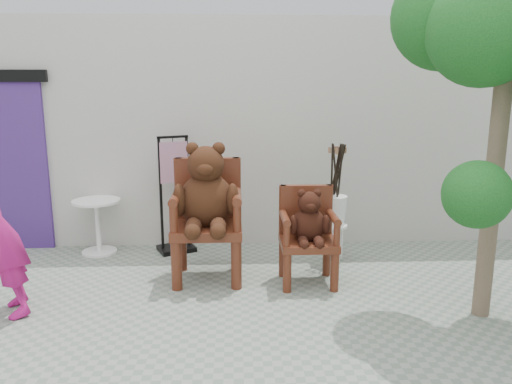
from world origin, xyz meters
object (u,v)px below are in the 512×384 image
display_stand (175,208)px  stool_bucket (335,210)px  chair_big (207,202)px  cafe_table (97,220)px  chair_small (308,227)px

display_stand → stool_bucket: (2.00, -0.42, 0.06)m
chair_big → cafe_table: chair_big is taller
chair_small → display_stand: 1.93m
chair_big → cafe_table: size_ratio=2.19×
cafe_table → stool_bucket: (2.99, -0.39, 0.20)m
chair_small → display_stand: size_ratio=0.70×
chair_big → stool_bucket: 1.64m
cafe_table → stool_bucket: size_ratio=0.48×
chair_big → chair_small: chair_big is taller
cafe_table → chair_small: bearing=-23.2°
chair_small → cafe_table: size_ratio=1.50×
chair_big → chair_small: (1.10, -0.17, -0.25)m
chair_big → stool_bucket: bearing=19.2°
cafe_table → stool_bucket: bearing=-7.5°
chair_small → stool_bucket: stool_bucket is taller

